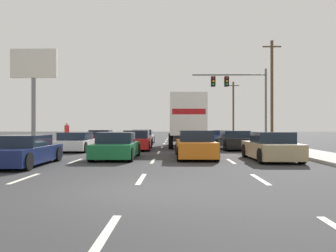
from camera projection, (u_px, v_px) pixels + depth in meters
ground_plane at (165, 142)px, 32.79m from camera, size 140.00×140.00×0.00m
sidewalk_right at (262, 144)px, 27.61m from camera, size 2.37×80.00×0.14m
sidewalk_left at (66, 144)px, 27.97m from camera, size 2.37×80.00×0.14m
lane_markings at (164, 144)px, 29.66m from camera, size 6.94×52.00×0.01m
car_maroon at (101, 138)px, 28.04m from camera, size 2.06×4.19×1.23m
car_white at (76, 142)px, 20.73m from camera, size 2.08×4.25×1.16m
car_navy at (21, 151)px, 13.01m from camera, size 2.10×4.33×1.17m
car_silver at (143, 137)px, 29.15m from camera, size 2.00×4.51×1.25m
car_red at (137, 141)px, 22.01m from camera, size 1.96×4.61×1.27m
car_green at (116, 147)px, 15.81m from camera, size 1.95×4.10×1.25m
box_truck at (186, 119)px, 24.49m from camera, size 2.66×7.61×3.69m
car_orange at (195, 145)px, 16.22m from camera, size 1.89×4.72×1.33m
car_blue at (220, 137)px, 29.31m from camera, size 1.89×4.22×1.20m
car_black at (234, 141)px, 22.14m from camera, size 2.10×4.41×1.24m
car_tan at (271, 148)px, 14.97m from camera, size 1.89×4.10×1.27m
traffic_signal_mast at (236, 88)px, 32.47m from camera, size 7.20×0.69×7.13m
utility_pole_mid at (272, 90)px, 33.11m from camera, size 1.80×0.28×10.02m
utility_pole_far at (233, 108)px, 53.71m from camera, size 1.80×0.28×8.70m
roadside_billboard at (34, 76)px, 28.18m from camera, size 3.94×0.36×8.06m
pedestrian_near_corner at (67, 133)px, 26.99m from camera, size 0.38×0.38×1.68m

